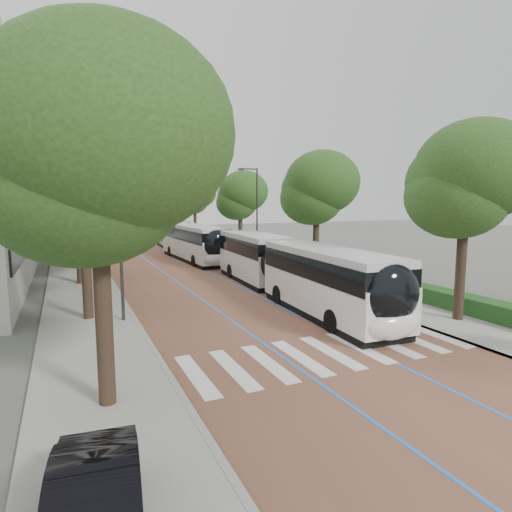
{
  "coord_description": "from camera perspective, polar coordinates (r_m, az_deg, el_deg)",
  "views": [
    {
      "loc": [
        -8.32,
        -11.37,
        5.45
      ],
      "look_at": [
        1.21,
        9.79,
        2.4
      ],
      "focal_mm": 30.0,
      "sensor_mm": 36.0,
      "label": 1
    }
  ],
  "objects": [
    {
      "name": "trees_left",
      "position": [
        35.74,
        -23.2,
        8.87
      ],
      "size": [
        6.42,
        60.84,
        9.91
      ],
      "color": "black",
      "rests_on": "ground"
    },
    {
      "name": "parked_car",
      "position": [
        7.89,
        -20.71,
        -29.35
      ],
      "size": [
        1.79,
        4.09,
        1.31
      ],
      "primitive_type": "imported",
      "rotation": [
        0.0,
        0.0,
        -0.1
      ],
      "color": "black",
      "rests_on": "sidewalk_left"
    },
    {
      "name": "trees_right",
      "position": [
        36.44,
        1.86,
        8.23
      ],
      "size": [
        5.18,
        47.12,
        8.32
      ],
      "color": "black",
      "rests_on": "ground"
    },
    {
      "name": "bus_queued_1",
      "position": [
        51.15,
        -11.28,
        3.05
      ],
      "size": [
        3.27,
        12.53,
        3.2
      ],
      "rotation": [
        0.0,
        0.0,
        -0.06
      ],
      "color": "silver",
      "rests_on": "ground"
    },
    {
      "name": "lane_line_left",
      "position": [
        52.09,
        -16.69,
        1.19
      ],
      "size": [
        0.12,
        126.0,
        0.01
      ],
      "primitive_type": "cube",
      "color": "blue",
      "rests_on": "road"
    },
    {
      "name": "lane_line_right",
      "position": [
        52.6,
        -13.24,
        1.36
      ],
      "size": [
        0.12,
        126.0,
        0.01
      ],
      "primitive_type": "cube",
      "color": "blue",
      "rests_on": "road"
    },
    {
      "name": "zebra_crossing",
      "position": [
        15.97,
        9.92,
        -12.48
      ],
      "size": [
        10.55,
        3.6,
        0.01
      ],
      "color": "silver",
      "rests_on": "ground"
    },
    {
      "name": "kerb_right",
      "position": [
        53.5,
        -9.03,
        1.61
      ],
      "size": [
        0.2,
        140.0,
        0.14
      ],
      "primitive_type": "cube",
      "color": "gray",
      "rests_on": "ground"
    },
    {
      "name": "road",
      "position": [
        52.33,
        -14.96,
        1.26
      ],
      "size": [
        11.0,
        140.0,
        0.02
      ],
      "primitive_type": "cube",
      "color": "brown",
      "rests_on": "ground"
    },
    {
      "name": "sidewalk_right",
      "position": [
        54.02,
        -7.09,
        1.7
      ],
      "size": [
        4.0,
        140.0,
        0.12
      ],
      "primitive_type": "cube",
      "color": "gray",
      "rests_on": "ground"
    },
    {
      "name": "lead_bus",
      "position": [
        23.57,
        4.8,
        -1.87
      ],
      "size": [
        3.39,
        18.5,
        3.2
      ],
      "rotation": [
        0.0,
        0.0,
        -0.05
      ],
      "color": "black",
      "rests_on": "ground"
    },
    {
      "name": "sidewalk_left",
      "position": [
        51.66,
        -23.19,
        0.89
      ],
      "size": [
        4.0,
        140.0,
        0.12
      ],
      "primitive_type": "cube",
      "color": "gray",
      "rests_on": "ground"
    },
    {
      "name": "bus_queued_0",
      "position": [
        38.66,
        -8.12,
        1.73
      ],
      "size": [
        3.02,
        12.49,
        3.2
      ],
      "rotation": [
        0.0,
        0.0,
        0.04
      ],
      "color": "silver",
      "rests_on": "ground"
    },
    {
      "name": "streetlight_far",
      "position": [
        36.57,
        -0.12,
        6.49
      ],
      "size": [
        1.82,
        0.2,
        8.0
      ],
      "color": "#2C2C2E",
      "rests_on": "sidewalk_right"
    },
    {
      "name": "ground",
      "position": [
        15.11,
        11.46,
        -13.81
      ],
      "size": [
        160.0,
        160.0,
        0.0
      ],
      "primitive_type": "plane",
      "color": "#51544C",
      "rests_on": "ground"
    },
    {
      "name": "bus_queued_2",
      "position": [
        63.3,
        -14.16,
        3.79
      ],
      "size": [
        2.95,
        12.48,
        3.2
      ],
      "rotation": [
        0.0,
        0.0,
        -0.03
      ],
      "color": "silver",
      "rests_on": "ground"
    },
    {
      "name": "kerb_left",
      "position": [
        51.73,
        -21.09,
        1.0
      ],
      "size": [
        0.2,
        140.0,
        0.14
      ],
      "primitive_type": "cube",
      "color": "gray",
      "rests_on": "ground"
    },
    {
      "name": "lamp_post_left",
      "position": [
        19.55,
        -17.69,
        3.23
      ],
      "size": [
        0.14,
        0.14,
        8.0
      ],
      "primitive_type": "cylinder",
      "color": "#2C2C2E",
      "rests_on": "sidewalk_left"
    }
  ]
}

